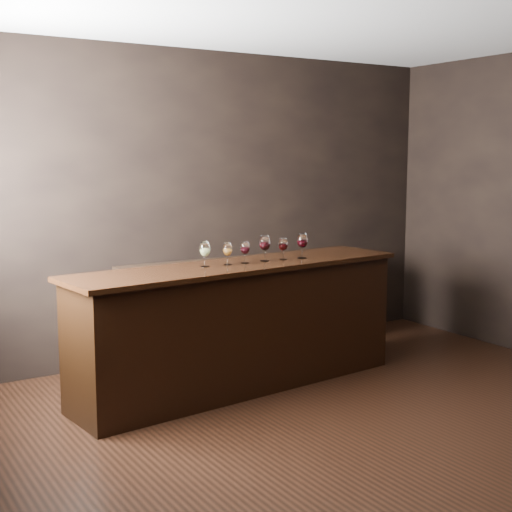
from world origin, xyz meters
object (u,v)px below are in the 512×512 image
glass_red_b (265,244)px  back_bar_shelf (246,305)px  bar_counter (240,328)px  glass_amber (228,250)px  glass_red_a (245,248)px  glass_red_d (302,241)px  glass_white (205,250)px  glass_red_c (283,245)px

glass_red_b → back_bar_shelf: bearing=68.5°
glass_red_b → bar_counter: bearing=-175.7°
glass_amber → glass_red_a: bearing=-0.2°
glass_red_a → glass_red_d: (0.55, -0.01, 0.02)m
glass_amber → glass_red_d: (0.71, -0.01, 0.02)m
glass_red_d → glass_amber: bearing=179.4°
back_bar_shelf → glass_amber: glass_amber is taller
glass_white → glass_amber: (0.20, -0.00, -0.01)m
bar_counter → glass_red_c: 0.77m
glass_amber → glass_red_d: bearing=-0.6°
back_bar_shelf → glass_red_d: (0.01, -0.89, 0.70)m
glass_red_a → glass_red_b: glass_red_b is taller
glass_red_a → glass_red_b: 0.20m
glass_white → glass_red_b: bearing=1.3°
glass_white → glass_red_b: size_ratio=0.93×
bar_counter → back_bar_shelf: (0.59, 0.88, -0.04)m
glass_white → glass_red_c: glass_white is taller
bar_counter → glass_red_b: glass_red_b is taller
bar_counter → glass_red_b: (0.25, 0.02, 0.66)m
glass_white → glass_red_a: (0.35, -0.00, -0.01)m
back_bar_shelf → glass_amber: bearing=-128.3°
bar_counter → glass_red_d: size_ratio=13.12×
glass_red_a → glass_red_c: glass_red_c is taller
glass_red_a → glass_red_c: 0.37m
glass_white → glass_red_b: glass_red_b is taller
glass_amber → glass_red_d: 0.71m
bar_counter → glass_red_c: size_ratio=15.36×
glass_red_b → glass_red_c: glass_red_b is taller
back_bar_shelf → glass_red_b: glass_red_b is taller
back_bar_shelf → glass_white: bearing=-135.4°
glass_amber → glass_red_c: (0.53, 0.01, 0.00)m
glass_white → back_bar_shelf: bearing=44.6°
bar_counter → glass_amber: (-0.11, 0.00, 0.64)m
glass_red_a → glass_red_c: bearing=1.5°
glass_white → glass_red_a: glass_white is taller
glass_red_b → glass_red_a: bearing=-175.6°
glass_white → glass_red_b: (0.55, 0.01, 0.01)m
back_bar_shelf → glass_red_c: glass_red_c is taller
glass_red_a → glass_red_d: size_ratio=0.83×
glass_amber → back_bar_shelf: bearing=51.7°
glass_amber → glass_red_b: size_ratio=0.83×
glass_red_a → glass_red_d: 0.55m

